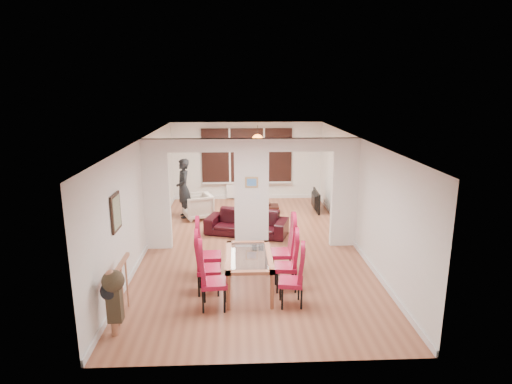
{
  "coord_description": "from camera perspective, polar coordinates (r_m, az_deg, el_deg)",
  "views": [
    {
      "loc": [
        -0.33,
        -9.7,
        3.76
      ],
      "look_at": [
        0.13,
        0.6,
        1.19
      ],
      "focal_mm": 30.0,
      "sensor_mm": 36.0,
      "label": 1
    }
  ],
  "objects": [
    {
      "name": "bay_window_blinds",
      "position": [
        14.32,
        -1.23,
        4.9
      ],
      "size": [
        3.0,
        0.08,
        1.8
      ],
      "primitive_type": "cube",
      "color": "black",
      "rests_on": "room_walls"
    },
    {
      "name": "pillar_photo",
      "position": [
        9.85,
        -0.59,
        1.31
      ],
      "size": [
        0.3,
        0.03,
        0.25
      ],
      "primitive_type": "cube",
      "color": "#4C8CD8",
      "rests_on": "divider_wall"
    },
    {
      "name": "dining_chair_rc",
      "position": [
        8.64,
        3.47,
        -7.57
      ],
      "size": [
        0.48,
        0.48,
        1.18
      ],
      "primitive_type": null,
      "rotation": [
        0.0,
        0.0,
        0.01
      ],
      "color": "maroon",
      "rests_on": "floor"
    },
    {
      "name": "person",
      "position": [
        12.59,
        -9.65,
        0.49
      ],
      "size": [
        0.72,
        0.56,
        1.73
      ],
      "primitive_type": "imported",
      "rotation": [
        0.0,
        0.0,
        -1.31
      ],
      "color": "black",
      "rests_on": "floor"
    },
    {
      "name": "bottle",
      "position": [
        13.02,
        0.85,
        -1.09
      ],
      "size": [
        0.08,
        0.08,
        0.3
      ],
      "primitive_type": "cylinder",
      "color": "#143F19",
      "rests_on": "coffee_table"
    },
    {
      "name": "dining_table",
      "position": [
        8.15,
        -0.94,
        -10.72
      ],
      "size": [
        0.85,
        1.52,
        0.71
      ],
      "primitive_type": null,
      "color": "brown",
      "rests_on": "floor"
    },
    {
      "name": "coffee_table",
      "position": [
        13.03,
        0.89,
        -2.28
      ],
      "size": [
        1.0,
        0.55,
        0.22
      ],
      "primitive_type": null,
      "rotation": [
        0.0,
        0.0,
        0.08
      ],
      "color": "black",
      "rests_on": "floor"
    },
    {
      "name": "dining_chair_ra",
      "position": [
        7.61,
        4.69,
        -11.32
      ],
      "size": [
        0.48,
        0.48,
        1.03
      ],
      "primitive_type": null,
      "rotation": [
        0.0,
        0.0,
        -0.19
      ],
      "color": "maroon",
      "rests_on": "floor"
    },
    {
      "name": "room_walls",
      "position": [
        10.01,
        -0.61,
        -0.24
      ],
      "size": [
        5.0,
        9.0,
        2.6
      ],
      "primitive_type": null,
      "color": "silver",
      "rests_on": "floor"
    },
    {
      "name": "dining_chair_la",
      "position": [
        7.51,
        -5.64,
        -11.37
      ],
      "size": [
        0.48,
        0.48,
        1.11
      ],
      "primitive_type": null,
      "rotation": [
        0.0,
        0.0,
        0.09
      ],
      "color": "maroon",
      "rests_on": "floor"
    },
    {
      "name": "divider_wall",
      "position": [
        10.01,
        -0.61,
        -0.24
      ],
      "size": [
        5.0,
        0.18,
        2.6
      ],
      "primitive_type": "cube",
      "color": "white",
      "rests_on": "floor"
    },
    {
      "name": "wall_poster",
      "position": [
        7.91,
        -18.18,
        -2.6
      ],
      "size": [
        0.04,
        0.52,
        0.67
      ],
      "primitive_type": "cube",
      "color": "gray",
      "rests_on": "room_walls"
    },
    {
      "name": "dining_chair_rb",
      "position": [
        8.15,
        3.98,
        -9.41
      ],
      "size": [
        0.46,
        0.46,
        1.06
      ],
      "primitive_type": null,
      "rotation": [
        0.0,
        0.0,
        -0.09
      ],
      "color": "maroon",
      "rests_on": "floor"
    },
    {
      "name": "armchair",
      "position": [
        12.53,
        -7.78,
        -1.89
      ],
      "size": [
        0.99,
        1.01,
        0.72
      ],
      "primitive_type": "imported",
      "rotation": [
        0.0,
        0.0,
        -1.23
      ],
      "color": "#C0AFA2",
      "rests_on": "floor"
    },
    {
      "name": "pendant_light",
      "position": [
        13.11,
        0.2,
        6.93
      ],
      "size": [
        0.36,
        0.36,
        0.36
      ],
      "primitive_type": "sphere",
      "color": "orange",
      "rests_on": "room_walls"
    },
    {
      "name": "stair_newel",
      "position": [
        7.5,
        -17.53,
        -12.07
      ],
      "size": [
        0.4,
        1.2,
        1.1
      ],
      "primitive_type": null,
      "color": "#A76A4C",
      "rests_on": "floor"
    },
    {
      "name": "dining_chair_lc",
      "position": [
        8.58,
        -6.22,
        -7.93
      ],
      "size": [
        0.48,
        0.48,
        1.14
      ],
      "primitive_type": null,
      "rotation": [
        0.0,
        0.0,
        0.05
      ],
      "color": "maroon",
      "rests_on": "floor"
    },
    {
      "name": "sofa",
      "position": [
        11.12,
        -1.26,
        -4.12
      ],
      "size": [
        2.24,
        1.39,
        0.61
      ],
      "primitive_type": "imported",
      "rotation": [
        0.0,
        0.0,
        -0.29
      ],
      "color": "black",
      "rests_on": "floor"
    },
    {
      "name": "shoes",
      "position": [
        10.19,
        0.21,
        -7.35
      ],
      "size": [
        0.26,
        0.28,
        0.11
      ],
      "primitive_type": null,
      "color": "black",
      "rests_on": "floor"
    },
    {
      "name": "dining_chair_lb",
      "position": [
        8.05,
        -6.34,
        -9.67
      ],
      "size": [
        0.47,
        0.47,
        1.08
      ],
      "primitive_type": null,
      "rotation": [
        0.0,
        0.0,
        0.08
      ],
      "color": "maroon",
      "rests_on": "floor"
    },
    {
      "name": "television",
      "position": [
        13.32,
        7.59,
        -1.15
      ],
      "size": [
        1.09,
        0.16,
        0.62
      ],
      "primitive_type": "imported",
      "rotation": [
        0.0,
        0.0,
        1.55
      ],
      "color": "black",
      "rests_on": "floor"
    },
    {
      "name": "floor",
      "position": [
        10.41,
        -0.59,
        -7.2
      ],
      "size": [
        5.0,
        9.0,
        0.01
      ],
      "primitive_type": "cube",
      "color": "#97573D",
      "rests_on": "ground"
    },
    {
      "name": "radiator",
      "position": [
        14.52,
        -1.2,
        0.2
      ],
      "size": [
        1.4,
        0.08,
        0.5
      ],
      "primitive_type": "cube",
      "color": "white",
      "rests_on": "floor"
    },
    {
      "name": "bowl",
      "position": [
        13.03,
        1.53,
        -1.65
      ],
      "size": [
        0.22,
        0.22,
        0.06
      ],
      "primitive_type": "imported",
      "color": "black",
      "rests_on": "coffee_table"
    }
  ]
}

